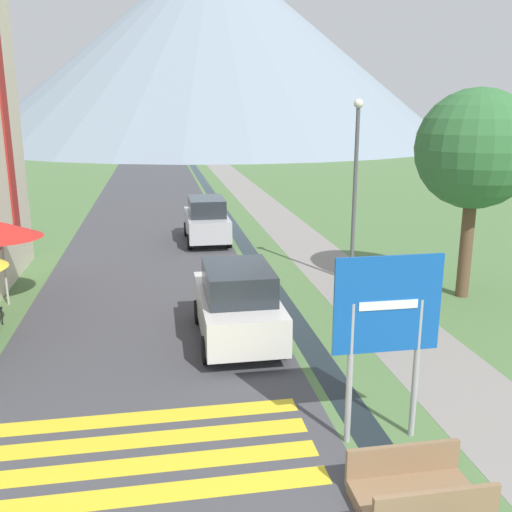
{
  "coord_description": "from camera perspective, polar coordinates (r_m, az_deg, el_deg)",
  "views": [
    {
      "loc": [
        -2.1,
        -4.34,
        5.31
      ],
      "look_at": [
        0.38,
        10.0,
        1.5
      ],
      "focal_mm": 40.0,
      "sensor_mm": 36.0,
      "label": 1
    }
  ],
  "objects": [
    {
      "name": "ground_plane",
      "position": [
        25.0,
        -4.76,
        2.37
      ],
      "size": [
        160.0,
        160.0,
        0.0
      ],
      "primitive_type": "plane",
      "color": "#517542"
    },
    {
      "name": "tree_by_path",
      "position": [
        16.84,
        21.08,
        9.87
      ],
      "size": [
        3.26,
        3.26,
        5.84
      ],
      "color": "brown",
      "rests_on": "ground_plane"
    },
    {
      "name": "road_sign",
      "position": [
        9.2,
        12.93,
        -6.46
      ],
      "size": [
        1.75,
        0.11,
        3.13
      ],
      "color": "#9E9EA3",
      "rests_on": "ground_plane"
    },
    {
      "name": "footbridge",
      "position": [
        8.66,
        15.87,
        -21.89
      ],
      "size": [
        1.7,
        1.1,
        0.65
      ],
      "color": "#846647",
      "rests_on": "ground_plane"
    },
    {
      "name": "crosswalk_marking",
      "position": [
        9.73,
        -11.14,
        -18.68
      ],
      "size": [
        5.44,
        2.54,
        0.01
      ],
      "color": "yellow",
      "rests_on": "ground_plane"
    },
    {
      "name": "road",
      "position": [
        34.75,
        -10.4,
        5.66
      ],
      "size": [
        6.4,
        60.0,
        0.01
      ],
      "color": "#424247",
      "rests_on": "ground_plane"
    },
    {
      "name": "footpath",
      "position": [
        35.21,
        -0.37,
        6.01
      ],
      "size": [
        2.2,
        60.0,
        0.01
      ],
      "color": "gray",
      "rests_on": "ground_plane"
    },
    {
      "name": "cafe_umbrella_rear_red",
      "position": [
        16.78,
        -24.21,
        2.41
      ],
      "size": [
        2.2,
        2.2,
        2.34
      ],
      "color": "#B7B2A8",
      "rests_on": "ground_plane"
    },
    {
      "name": "streetlamp",
      "position": [
        17.54,
        9.91,
        7.75
      ],
      "size": [
        0.28,
        0.28,
        5.55
      ],
      "color": "#515156",
      "rests_on": "ground_plane"
    },
    {
      "name": "mountain_distant",
      "position": [
        89.87,
        -4.18,
        20.25
      ],
      "size": [
        69.82,
        69.82,
        28.16
      ],
      "color": "gray",
      "rests_on": "ground_plane"
    },
    {
      "name": "parked_car_near",
      "position": [
        13.25,
        -1.88,
        -4.74
      ],
      "size": [
        1.84,
        3.82,
        1.82
      ],
      "color": "silver",
      "rests_on": "ground_plane"
    },
    {
      "name": "parked_car_far",
      "position": [
        23.05,
        -4.97,
        3.61
      ],
      "size": [
        1.7,
        3.82,
        1.82
      ],
      "color": "#B2B2B7",
      "rests_on": "ground_plane"
    },
    {
      "name": "drainage_channel",
      "position": [
        34.91,
        -4.28,
        5.89
      ],
      "size": [
        0.6,
        60.0,
        0.0
      ],
      "color": "black",
      "rests_on": "ground_plane"
    }
  ]
}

